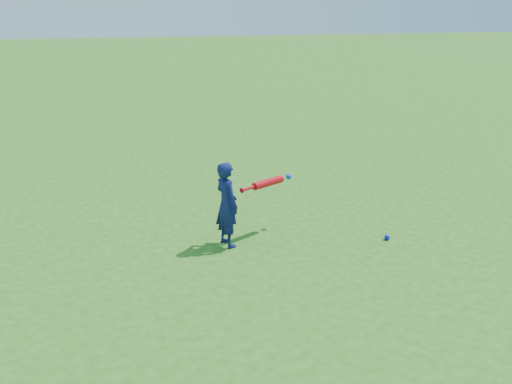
# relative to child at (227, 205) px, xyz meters

# --- Properties ---
(ground) EXTENTS (80.00, 80.00, 0.00)m
(ground) POSITION_rel_child_xyz_m (0.30, 0.29, -0.55)
(ground) COLOR #286618
(ground) RESTS_ON ground
(child) EXTENTS (0.38, 0.46, 1.09)m
(child) POSITION_rel_child_xyz_m (0.00, 0.00, 0.00)
(child) COLOR #10174C
(child) RESTS_ON ground
(ground_ball_blue) EXTENTS (0.07, 0.07, 0.07)m
(ground_ball_blue) POSITION_rel_child_xyz_m (2.05, -0.32, -0.51)
(ground_ball_blue) COLOR #0B11C7
(ground_ball_blue) RESTS_ON ground
(bat_swing) EXTENTS (0.80, 0.50, 0.10)m
(bat_swing) POSITION_rel_child_xyz_m (0.63, 0.30, 0.15)
(bat_swing) COLOR red
(bat_swing) RESTS_ON ground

